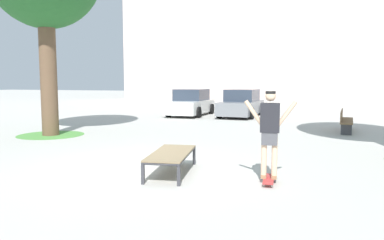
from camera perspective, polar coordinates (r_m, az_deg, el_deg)
name	(u,v)px	position (r m, az deg, el deg)	size (l,w,h in m)	color
ground_plane	(145,169)	(8.56, -7.27, -7.38)	(120.00, 120.00, 0.00)	#B7B5AD
building_facade	(296,20)	(39.44, 15.62, 14.46)	(35.90, 4.00, 15.83)	beige
skate_box	(171,154)	(7.99, -3.20, -5.26)	(1.01, 1.99, 0.46)	#38383D
skateboard	(269,179)	(7.46, 11.64, -8.85)	(0.24, 0.81, 0.09)	#B23333
skater	(270,128)	(7.27, 11.81, -1.25)	(1.00, 0.30, 1.69)	beige
grass_patch_near_left	(51,135)	(14.58, -20.77, -2.15)	(2.37, 2.37, 0.01)	#519342
car_white	(191,103)	(21.36, -0.15, 2.57)	(1.99, 4.24, 1.50)	silver
car_grey	(241,104)	(20.82, 7.58, 2.43)	(2.16, 4.32, 1.50)	slate
park_bench	(345,120)	(15.68, 22.39, -0.03)	(0.68, 2.43, 0.83)	brown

